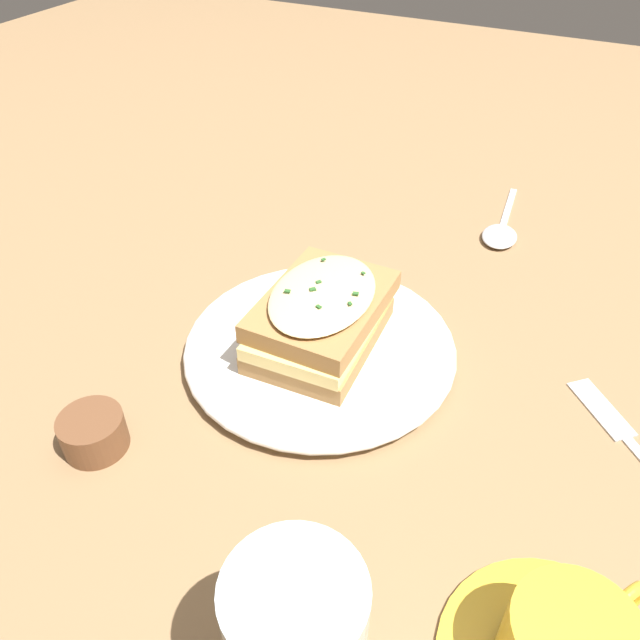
{
  "coord_description": "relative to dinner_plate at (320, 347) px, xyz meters",
  "views": [
    {
      "loc": [
        -0.37,
        -0.18,
        0.4
      ],
      "look_at": [
        0.02,
        0.01,
        0.04
      ],
      "focal_mm": 35.0,
      "sensor_mm": 36.0,
      "label": 1
    }
  ],
  "objects": [
    {
      "name": "ground_plane",
      "position": [
        -0.02,
        -0.01,
        -0.01
      ],
      "size": [
        2.4,
        2.4,
        0.0
      ],
      "primitive_type": "plane",
      "color": "olive"
    },
    {
      "name": "dinner_plate",
      "position": [
        0.0,
        0.0,
        0.0
      ],
      "size": [
        0.25,
        0.25,
        0.02
      ],
      "color": "white",
      "rests_on": "ground_plane"
    },
    {
      "name": "sandwich",
      "position": [
        0.0,
        -0.0,
        0.04
      ],
      "size": [
        0.14,
        0.1,
        0.06
      ],
      "rotation": [
        0.0,
        0.0,
        0.04
      ],
      "color": "#A37542",
      "rests_on": "dinner_plate"
    },
    {
      "name": "fork",
      "position": [
        0.02,
        -0.27,
        -0.01
      ],
      "size": [
        0.14,
        0.13,
        0.0
      ],
      "rotation": [
        0.0,
        0.0,
        5.46
      ],
      "color": "silver",
      "rests_on": "ground_plane"
    },
    {
      "name": "spoon",
      "position": [
        0.29,
        -0.1,
        -0.01
      ],
      "size": [
        0.16,
        0.05,
        0.01
      ],
      "rotation": [
        0.0,
        0.0,
        1.66
      ],
      "color": "silver",
      "rests_on": "ground_plane"
    },
    {
      "name": "condiment_pot",
      "position": [
        -0.18,
        0.11,
        0.01
      ],
      "size": [
        0.05,
        0.05,
        0.03
      ],
      "primitive_type": "cylinder",
      "color": "brown",
      "rests_on": "ground_plane"
    }
  ]
}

